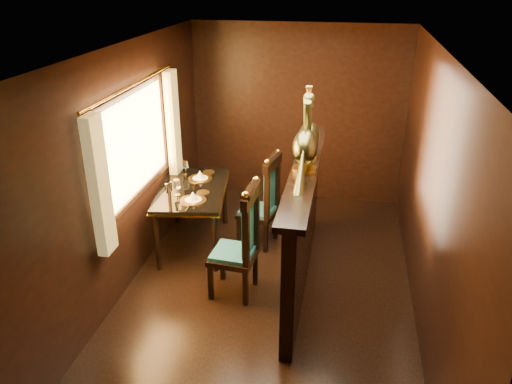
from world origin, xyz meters
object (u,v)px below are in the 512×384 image
(chair_right, at_px, (266,198))
(peacock_left, at_px, (306,132))
(chair_left, at_px, (244,238))
(dining_table, at_px, (192,193))
(peacock_right, at_px, (309,124))

(chair_right, xyz_separation_m, peacock_left, (0.51, -0.86, 1.13))
(chair_left, bearing_deg, chair_right, 91.96)
(dining_table, relative_size, peacock_right, 1.99)
(chair_left, distance_m, peacock_right, 1.32)
(peacock_left, bearing_deg, chair_left, -160.64)
(peacock_left, height_order, peacock_right, peacock_left)
(chair_left, xyz_separation_m, chair_right, (0.05, 1.05, -0.04))
(chair_left, distance_m, chair_right, 1.06)
(dining_table, height_order, peacock_right, peacock_right)
(chair_left, xyz_separation_m, peacock_right, (0.56, 0.59, 1.05))
(dining_table, bearing_deg, chair_right, 2.30)
(chair_left, distance_m, peacock_left, 1.24)
(peacock_left, distance_m, peacock_right, 0.39)
(chair_left, bearing_deg, peacock_right, 51.16)
(dining_table, xyz_separation_m, peacock_right, (1.38, -0.30, 1.02))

